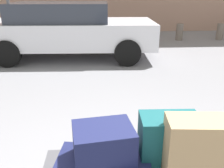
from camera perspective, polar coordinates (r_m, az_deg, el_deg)
The scene contains 7 objects.
suitcase_tan_center at distance 1.70m, azimuth 18.17°, elevation -18.12°, with size 0.36×0.21×0.69m, color #9E7F56.
suitcase_teal_stacked_top at distance 1.83m, azimuth 12.74°, elevation -15.86°, with size 0.40×0.23×0.61m, color #144C51.
duffel_bag_navy_topmost_pile at distance 1.64m, azimuth -2.04°, elevation -13.77°, with size 0.39×0.30×0.24m, color #191E47.
parked_car at distance 6.66m, azimuth -10.06°, elevation 12.59°, with size 4.37×2.05×1.42m.
bollard_kerb_near at distance 9.30m, azimuth 15.49°, elevation 11.63°, with size 0.24×0.24×0.58m, color #72665B.
bollard_kerb_mid at distance 9.89m, azimuth 23.94°, elevation 11.14°, with size 0.24×0.24×0.58m, color #72665B.
no_parking_sign at distance 6.31m, azimuth -23.05°, elevation 16.56°, with size 0.49×0.12×2.23m.
Camera 1 is at (-0.18, -1.47, 1.73)m, focal length 39.12 mm.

